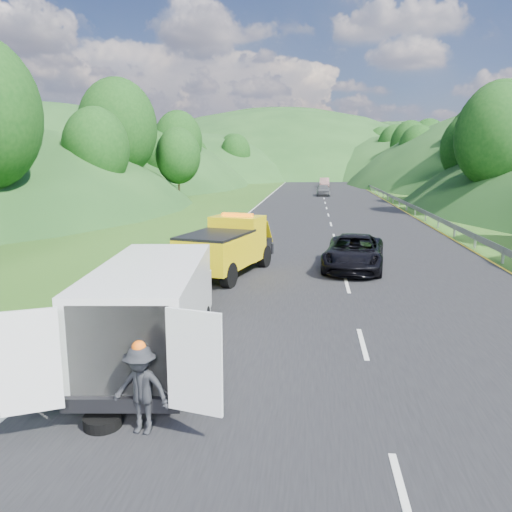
# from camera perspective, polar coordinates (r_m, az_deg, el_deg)

# --- Properties ---
(ground) EXTENTS (320.00, 320.00, 0.00)m
(ground) POSITION_cam_1_polar(r_m,az_deg,el_deg) (15.18, -0.07, -6.91)
(ground) COLOR #38661E
(ground) RESTS_ON ground
(road_surface) EXTENTS (14.00, 200.00, 0.02)m
(road_surface) POSITION_cam_1_polar(r_m,az_deg,el_deg) (54.56, 7.91, 6.04)
(road_surface) COLOR black
(road_surface) RESTS_ON ground
(guardrail) EXTENTS (0.06, 140.00, 1.52)m
(guardrail) POSITION_cam_1_polar(r_m,az_deg,el_deg) (67.56, 13.91, 6.76)
(guardrail) COLOR gray
(guardrail) RESTS_ON ground
(tree_line_left) EXTENTS (14.00, 140.00, 14.00)m
(tree_line_left) POSITION_cam_1_polar(r_m,az_deg,el_deg) (77.30, -9.12, 7.44)
(tree_line_left) COLOR #1F4C16
(tree_line_left) RESTS_ON ground
(tree_line_right) EXTENTS (14.00, 140.00, 14.00)m
(tree_line_right) POSITION_cam_1_polar(r_m,az_deg,el_deg) (77.49, 22.61, 6.75)
(tree_line_right) COLOR #1F4C16
(tree_line_right) RESTS_ON ground
(hills_backdrop) EXTENTS (201.00, 288.60, 44.00)m
(hills_backdrop) POSITION_cam_1_polar(r_m,az_deg,el_deg) (149.20, 8.43, 9.13)
(hills_backdrop) COLOR #2D5B23
(hills_backdrop) RESTS_ON ground
(tow_truck) EXTENTS (3.39, 5.98, 2.43)m
(tow_truck) POSITION_cam_1_polar(r_m,az_deg,el_deg) (20.33, -3.26, 1.14)
(tow_truck) COLOR black
(tow_truck) RESTS_ON ground
(white_van) EXTENTS (3.64, 6.94, 2.37)m
(white_van) POSITION_cam_1_polar(r_m,az_deg,el_deg) (11.71, -11.67, -5.74)
(white_van) COLOR black
(white_van) RESTS_ON ground
(woman) EXTENTS (0.63, 0.67, 1.48)m
(woman) POSITION_cam_1_polar(r_m,az_deg,el_deg) (16.06, -12.61, -6.17)
(woman) COLOR white
(woman) RESTS_ON ground
(child) EXTENTS (0.65, 0.59, 1.11)m
(child) POSITION_cam_1_polar(r_m,az_deg,el_deg) (15.68, -8.89, -6.45)
(child) COLOR tan
(child) RESTS_ON ground
(worker) EXTENTS (1.09, 0.71, 1.58)m
(worker) POSITION_cam_1_polar(r_m,az_deg,el_deg) (9.40, -12.81, -19.11)
(worker) COLOR black
(worker) RESTS_ON ground
(suitcase) EXTENTS (0.40, 0.26, 0.60)m
(suitcase) POSITION_cam_1_polar(r_m,az_deg,el_deg) (16.96, -15.09, -4.30)
(suitcase) COLOR #5C5B45
(suitcase) RESTS_ON ground
(spare_tire) EXTENTS (0.68, 0.68, 0.20)m
(spare_tire) POSITION_cam_1_polar(r_m,az_deg,el_deg) (9.74, -17.07, -18.19)
(spare_tire) COLOR black
(spare_tire) RESTS_ON ground
(passing_suv) EXTENTS (3.09, 5.51, 1.45)m
(passing_suv) POSITION_cam_1_polar(r_m,az_deg,el_deg) (21.90, 11.07, -1.50)
(passing_suv) COLOR black
(passing_suv) RESTS_ON ground
(dist_car_a) EXTENTS (1.69, 4.21, 1.43)m
(dist_car_a) POSITION_cam_1_polar(r_m,az_deg,el_deg) (65.22, 7.69, 6.84)
(dist_car_a) COLOR #4A4C4F
(dist_car_a) RESTS_ON ground
(dist_car_b) EXTENTS (1.60, 4.58, 1.51)m
(dist_car_b) POSITION_cam_1_polar(r_m,az_deg,el_deg) (86.25, 7.81, 7.84)
(dist_car_b) COLOR brown
(dist_car_b) RESTS_ON ground
(dist_car_c) EXTENTS (1.89, 4.64, 1.35)m
(dist_car_c) POSITION_cam_1_polar(r_m,az_deg,el_deg) (108.95, 6.85, 8.51)
(dist_car_c) COLOR #8C4656
(dist_car_c) RESTS_ON ground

